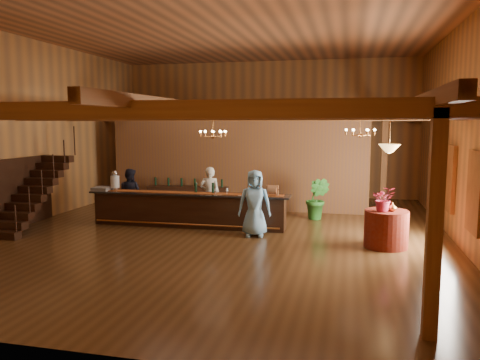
% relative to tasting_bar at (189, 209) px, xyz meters
% --- Properties ---
extents(floor, '(14.00, 14.00, 0.00)m').
position_rel_tasting_bar_xyz_m(floor, '(1.18, -0.50, -0.50)').
color(floor, '#452B14').
rests_on(floor, ground).
extents(ceiling, '(14.00, 14.00, 0.00)m').
position_rel_tasting_bar_xyz_m(ceiling, '(1.18, -0.50, 5.00)').
color(ceiling, '#AE683C').
rests_on(ceiling, wall_back).
extents(wall_back, '(12.00, 0.10, 5.50)m').
position_rel_tasting_bar_xyz_m(wall_back, '(1.18, 6.50, 2.25)').
color(wall_back, '#AC6F35').
rests_on(wall_back, floor).
extents(wall_front, '(12.00, 0.10, 5.50)m').
position_rel_tasting_bar_xyz_m(wall_front, '(1.18, -7.50, 2.25)').
color(wall_front, '#AC6F35').
rests_on(wall_front, floor).
extents(wall_left, '(0.10, 14.00, 5.50)m').
position_rel_tasting_bar_xyz_m(wall_left, '(-4.82, -0.50, 2.25)').
color(wall_left, '#AC6F35').
rests_on(wall_left, floor).
extents(wall_right, '(0.10, 14.00, 5.50)m').
position_rel_tasting_bar_xyz_m(wall_right, '(7.18, -0.50, 2.25)').
color(wall_right, '#AC6F35').
rests_on(wall_right, floor).
extents(beam_grid, '(11.90, 13.90, 0.39)m').
position_rel_tasting_bar_xyz_m(beam_grid, '(1.18, 0.01, 2.74)').
color(beam_grid, '#925928').
rests_on(beam_grid, wall_left).
extents(support_posts, '(9.20, 10.20, 3.20)m').
position_rel_tasting_bar_xyz_m(support_posts, '(1.18, -1.00, 1.10)').
color(support_posts, '#925928').
rests_on(support_posts, floor).
extents(partition_wall, '(9.00, 0.18, 3.10)m').
position_rel_tasting_bar_xyz_m(partition_wall, '(0.68, 3.00, 1.05)').
color(partition_wall, brown).
rests_on(partition_wall, floor).
extents(window_right_front, '(0.12, 1.05, 1.75)m').
position_rel_tasting_bar_xyz_m(window_right_front, '(7.13, -2.10, 1.05)').
color(window_right_front, white).
rests_on(window_right_front, wall_right).
extents(window_right_back, '(0.12, 1.05, 1.75)m').
position_rel_tasting_bar_xyz_m(window_right_back, '(7.13, 0.50, 1.05)').
color(window_right_back, white).
rests_on(window_right_back, wall_right).
extents(staircase, '(1.00, 2.80, 2.00)m').
position_rel_tasting_bar_xyz_m(staircase, '(-4.27, -1.24, 0.50)').
color(staircase, black).
rests_on(staircase, floor).
extents(backroom_boxes, '(4.10, 0.60, 1.10)m').
position_rel_tasting_bar_xyz_m(backroom_boxes, '(0.88, 5.00, 0.03)').
color(backroom_boxes, black).
rests_on(backroom_boxes, floor).
extents(tasting_bar, '(5.93, 0.88, 1.00)m').
position_rel_tasting_bar_xyz_m(tasting_bar, '(0.00, 0.00, 0.00)').
color(tasting_bar, black).
rests_on(tasting_bar, floor).
extents(beverage_dispenser, '(0.26, 0.26, 0.60)m').
position_rel_tasting_bar_xyz_m(beverage_dispenser, '(-2.32, -0.00, 0.77)').
color(beverage_dispenser, silver).
rests_on(beverage_dispenser, tasting_bar).
extents(glass_rack_tray, '(0.50, 0.50, 0.10)m').
position_rel_tasting_bar_xyz_m(glass_rack_tray, '(-2.69, -0.10, 0.54)').
color(glass_rack_tray, gray).
rests_on(glass_rack_tray, tasting_bar).
extents(raffle_drum, '(0.34, 0.24, 0.30)m').
position_rel_tasting_bar_xyz_m(raffle_drum, '(2.46, 0.01, 0.66)').
color(raffle_drum, brown).
rests_on(raffle_drum, tasting_bar).
extents(bar_bottle_0, '(0.07, 0.07, 0.30)m').
position_rel_tasting_bar_xyz_m(bar_bottle_0, '(0.19, 0.12, 0.64)').
color(bar_bottle_0, black).
rests_on(bar_bottle_0, tasting_bar).
extents(bar_bottle_1, '(0.07, 0.07, 0.30)m').
position_rel_tasting_bar_xyz_m(bar_bottle_1, '(0.71, 0.13, 0.64)').
color(bar_bottle_1, black).
rests_on(bar_bottle_1, tasting_bar).
extents(backbar_shelf, '(2.88, 0.88, 0.80)m').
position_rel_tasting_bar_xyz_m(backbar_shelf, '(-0.95, 2.66, -0.10)').
color(backbar_shelf, black).
rests_on(backbar_shelf, floor).
extents(round_table, '(1.04, 1.04, 0.90)m').
position_rel_tasting_bar_xyz_m(round_table, '(5.43, -1.09, -0.05)').
color(round_table, '#5C2018').
rests_on(round_table, floor).
extents(chandelier_left, '(0.80, 0.80, 0.66)m').
position_rel_tasting_bar_xyz_m(chandelier_left, '(0.60, 0.51, 2.20)').
color(chandelier_left, '#BC7133').
rests_on(chandelier_left, beam_grid).
extents(chandelier_right, '(0.80, 0.80, 0.60)m').
position_rel_tasting_bar_xyz_m(chandelier_right, '(4.79, 0.71, 2.25)').
color(chandelier_right, '#BC7133').
rests_on(chandelier_right, beam_grid).
extents(pendant_lamp, '(0.52, 0.52, 0.90)m').
position_rel_tasting_bar_xyz_m(pendant_lamp, '(5.43, -1.09, 1.90)').
color(pendant_lamp, '#BC7133').
rests_on(pendant_lamp, beam_grid).
extents(bartender, '(0.67, 0.50, 1.70)m').
position_rel_tasting_bar_xyz_m(bartender, '(0.44, 0.69, 0.35)').
color(bartender, silver).
rests_on(bartender, floor).
extents(staff_second, '(0.82, 0.66, 1.59)m').
position_rel_tasting_bar_xyz_m(staff_second, '(-2.16, 0.63, 0.29)').
color(staff_second, black).
rests_on(staff_second, floor).
extents(guest, '(0.94, 0.69, 1.77)m').
position_rel_tasting_bar_xyz_m(guest, '(2.11, -0.73, 0.39)').
color(guest, '#7CB6DC').
rests_on(guest, floor).
extents(floor_plant, '(0.86, 0.76, 1.32)m').
position_rel_tasting_bar_xyz_m(floor_plant, '(3.58, 1.84, 0.16)').
color(floor_plant, '#286C22').
rests_on(floor_plant, floor).
extents(table_flowers, '(0.58, 0.52, 0.60)m').
position_rel_tasting_bar_xyz_m(table_flowers, '(5.34, -1.23, 0.70)').
color(table_flowers, '#AF2440').
rests_on(table_flowers, round_table).
extents(table_vase, '(0.22, 0.22, 0.33)m').
position_rel_tasting_bar_xyz_m(table_vase, '(5.55, -1.16, 0.57)').
color(table_vase, '#BC7133').
rests_on(table_vase, round_table).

